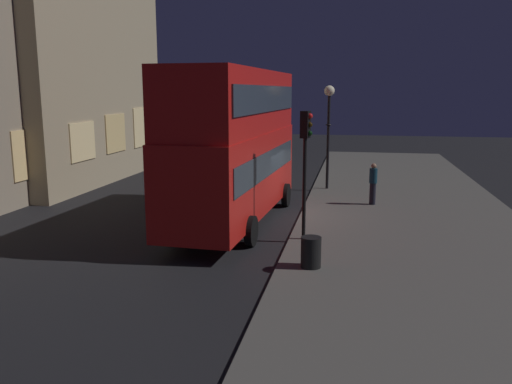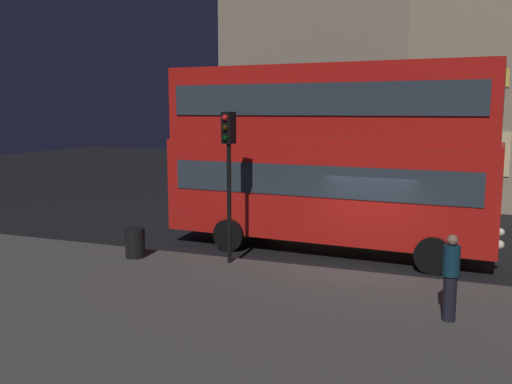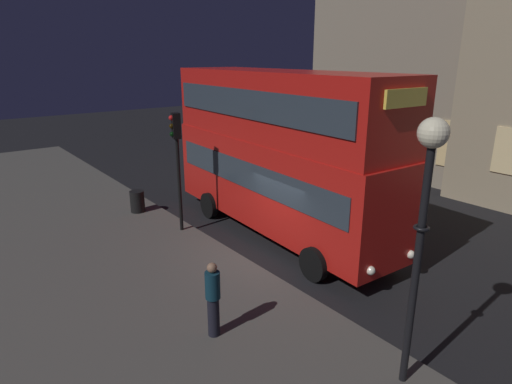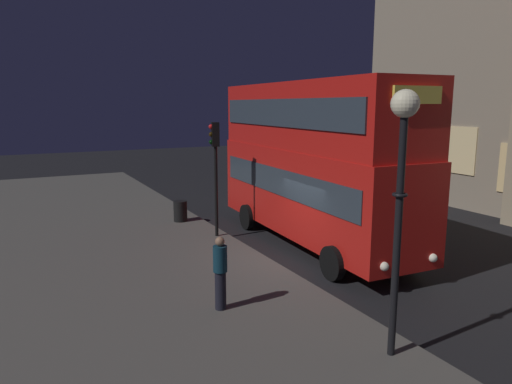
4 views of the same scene
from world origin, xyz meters
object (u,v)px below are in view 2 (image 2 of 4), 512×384
(double_decker_bus, at_px, (327,150))
(pedestrian, at_px, (451,276))
(traffic_light_near_kerb, at_px, (228,156))
(litter_bin, at_px, (135,243))

(double_decker_bus, bearing_deg, pedestrian, -50.33)
(traffic_light_near_kerb, relative_size, pedestrian, 2.35)
(traffic_light_near_kerb, xyz_separation_m, litter_bin, (-2.74, -0.46, -2.55))
(litter_bin, bearing_deg, traffic_light_near_kerb, 9.48)
(litter_bin, bearing_deg, double_decker_bus, 33.99)
(double_decker_bus, relative_size, traffic_light_near_kerb, 2.43)
(pedestrian, relative_size, litter_bin, 2.07)
(double_decker_bus, height_order, traffic_light_near_kerb, double_decker_bus)
(litter_bin, bearing_deg, pedestrian, -12.38)
(double_decker_bus, bearing_deg, litter_bin, -142.96)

